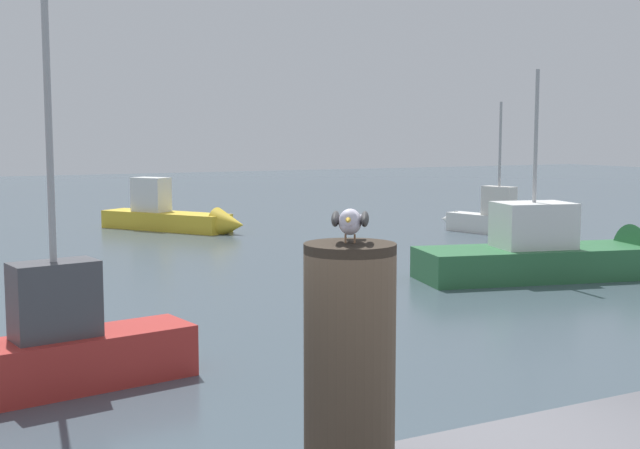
{
  "coord_description": "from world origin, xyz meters",
  "views": [
    {
      "loc": [
        -2.22,
        -3.04,
        2.96
      ],
      "look_at": [
        -0.63,
        -0.03,
        2.59
      ],
      "focal_mm": 46.4,
      "sensor_mm": 36.0,
      "label": 1
    }
  ],
  "objects_px": {
    "seagull": "(350,221)",
    "boat_green": "(575,255)",
    "boat_yellow": "(176,217)",
    "boat_red": "(24,356)",
    "boat_white": "(485,217)",
    "mooring_post": "(350,364)"
  },
  "relations": [
    {
      "from": "mooring_post",
      "to": "boat_red",
      "type": "xyz_separation_m",
      "value": [
        -0.29,
        6.86,
        -1.59
      ]
    },
    {
      "from": "seagull",
      "to": "boat_yellow",
      "type": "bearing_deg",
      "value": 73.77
    },
    {
      "from": "mooring_post",
      "to": "boat_red",
      "type": "relative_size",
      "value": 0.21
    },
    {
      "from": "seagull",
      "to": "boat_red",
      "type": "bearing_deg",
      "value": 92.39
    },
    {
      "from": "boat_yellow",
      "to": "boat_red",
      "type": "distance_m",
      "value": 16.45
    },
    {
      "from": "boat_white",
      "to": "boat_red",
      "type": "distance_m",
      "value": 17.79
    },
    {
      "from": "boat_yellow",
      "to": "boat_green",
      "type": "height_order",
      "value": "boat_green"
    },
    {
      "from": "seagull",
      "to": "boat_green",
      "type": "distance_m",
      "value": 15.05
    },
    {
      "from": "boat_red",
      "to": "boat_yellow",
      "type": "bearing_deg",
      "value": 66.11
    },
    {
      "from": "mooring_post",
      "to": "boat_red",
      "type": "height_order",
      "value": "boat_red"
    },
    {
      "from": "seagull",
      "to": "boat_yellow",
      "type": "xyz_separation_m",
      "value": [
        6.38,
        21.91,
        -2.19
      ]
    },
    {
      "from": "seagull",
      "to": "boat_white",
      "type": "height_order",
      "value": "boat_white"
    },
    {
      "from": "mooring_post",
      "to": "boat_white",
      "type": "distance_m",
      "value": 22.24
    },
    {
      "from": "mooring_post",
      "to": "seagull",
      "type": "relative_size",
      "value": 2.71
    },
    {
      "from": "seagull",
      "to": "boat_green",
      "type": "bearing_deg",
      "value": 41.56
    },
    {
      "from": "seagull",
      "to": "boat_red",
      "type": "height_order",
      "value": "boat_red"
    },
    {
      "from": "seagull",
      "to": "boat_white",
      "type": "xyz_separation_m",
      "value": [
        14.43,
        16.86,
        -2.15
      ]
    },
    {
      "from": "boat_white",
      "to": "boat_red",
      "type": "relative_size",
      "value": 0.87
    },
    {
      "from": "boat_yellow",
      "to": "boat_red",
      "type": "height_order",
      "value": "boat_red"
    },
    {
      "from": "boat_yellow",
      "to": "boat_red",
      "type": "relative_size",
      "value": 1.08
    },
    {
      "from": "boat_green",
      "to": "boat_white",
      "type": "height_order",
      "value": "boat_green"
    },
    {
      "from": "boat_yellow",
      "to": "boat_white",
      "type": "relative_size",
      "value": 1.24
    }
  ]
}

